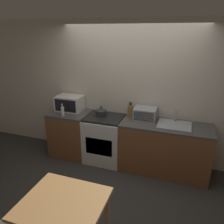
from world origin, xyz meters
name	(u,v)px	position (x,y,z in m)	size (l,w,h in m)	color
ground_plane	(113,185)	(0.00, 0.00, 0.00)	(16.00, 16.00, 0.00)	#33302D
wall_back	(130,93)	(0.00, 1.03, 1.30)	(10.00, 0.06, 2.60)	beige
counter_left_run	(71,133)	(-1.11, 0.69, 0.45)	(0.74, 0.62, 0.90)	brown
counter_right_run	(164,148)	(0.72, 0.69, 0.45)	(1.52, 0.62, 0.90)	brown
stove_range	(105,139)	(-0.39, 0.69, 0.45)	(0.70, 0.62, 0.90)	silver
kettle	(101,112)	(-0.48, 0.74, 0.97)	(0.20, 0.20, 0.18)	#2D2D2D
microwave	(70,103)	(-1.16, 0.80, 1.05)	(0.51, 0.36, 0.30)	silver
bottle	(63,111)	(-1.15, 0.50, 0.99)	(0.06, 0.06, 0.23)	silver
knife_block	(130,111)	(0.05, 0.86, 1.01)	(0.08, 0.09, 0.27)	brown
toaster_oven	(145,114)	(0.33, 0.82, 1.00)	(0.39, 0.32, 0.21)	#999BA0
sink_basin	(174,125)	(0.85, 0.69, 0.91)	(0.55, 0.43, 0.24)	#999BA0
dining_table	(63,209)	(-0.10, -1.29, 0.64)	(0.85, 0.75, 0.74)	brown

